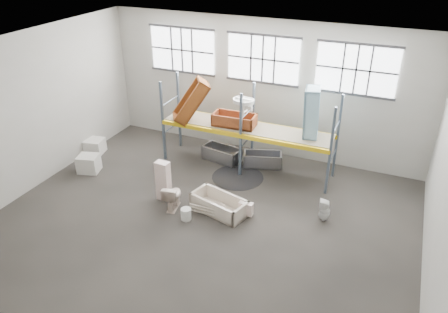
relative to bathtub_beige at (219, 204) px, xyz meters
The scene contains 34 objects.
floor 0.70m from the bathtub_beige, 112.45° to the right, with size 12.00×10.00×0.10m, color #49443E.
ceiling 4.84m from the bathtub_beige, 112.45° to the right, with size 12.00×10.00×0.10m, color silver.
wall_back 5.01m from the bathtub_beige, 93.06° to the left, with size 12.00×0.10×5.00m, color #AAA89E.
wall_front 6.07m from the bathtub_beige, 92.43° to the right, with size 12.00×0.10×5.00m, color #A8A69C.
wall_left 6.70m from the bathtub_beige, behind, with size 0.10×10.00×5.00m, color #9E9C92.
wall_right 6.26m from the bathtub_beige, ahead, with size 0.10×10.00×5.00m, color #AAA89D.
window_left 6.48m from the bathtub_beige, 128.26° to the left, with size 2.60×0.04×1.60m, color white.
window_mid 5.50m from the bathtub_beige, 93.14° to the left, with size 2.60×0.04×1.60m, color white.
window_right 6.24m from the bathtub_beige, 55.83° to the left, with size 2.60×0.04×1.60m, color white.
rack_upright_la 4.18m from the bathtub_beige, 144.38° to the left, with size 0.08×0.08×3.00m, color slate.
rack_upright_lb 4.94m from the bathtub_beige, 132.61° to the left, with size 0.08×0.08×3.00m, color slate.
rack_upright_ma 2.65m from the bathtub_beige, 95.88° to the left, with size 0.08×0.08×3.00m, color slate.
rack_upright_mb 3.74m from the bathtub_beige, 93.89° to the left, with size 0.08×0.08×3.00m, color slate.
rack_upright_ra 3.82m from the bathtub_beige, 40.06° to the left, with size 0.08×0.08×3.00m, color slate.
rack_upright_rb 4.64m from the bathtub_beige, 51.90° to the left, with size 0.08×0.08×3.00m, color slate.
rack_beam_front 2.65m from the bathtub_beige, 95.88° to the left, with size 6.00×0.10×0.14m, color yellow.
rack_beam_back 3.74m from the bathtub_beige, 93.89° to the left, with size 6.00×0.10×0.14m, color yellow.
shelf_deck 3.22m from the bathtub_beige, 94.68° to the left, with size 5.90×1.10×0.03m, color gray.
wet_patch 2.15m from the bathtub_beige, 96.43° to the left, with size 1.80×1.80×0.00m, color black.
bathtub_beige is the anchor object (origin of this frame).
cistern_spare 0.84m from the bathtub_beige, ahead, with size 0.42×0.20×0.40m, color beige.
sink_in_tub 0.12m from the bathtub_beige, 63.09° to the right, with size 0.40×0.40×0.14m, color beige.
toilet_beige 1.45m from the bathtub_beige, 164.85° to the right, with size 0.47×0.82×0.83m, color beige.
cistern_tall 1.94m from the bathtub_beige, behind, with size 0.43×0.28×1.32m, color beige.
toilet_white 3.13m from the bathtub_beige, 15.07° to the left, with size 0.32×0.32×0.70m, color white.
steel_tub_left 3.32m from the bathtub_beige, 112.24° to the left, with size 1.40×0.65×0.51m, color #B0B2B8, non-canonical shape.
steel_tub_right 3.28m from the bathtub_beige, 85.31° to the left, with size 1.36×0.63×0.50m, color #B2B3BB, non-canonical shape.
rust_tub_flat 3.29m from the bathtub_beige, 103.43° to the left, with size 1.48×0.69×0.42m, color #984420, non-canonical shape.
rust_tub_tilted 4.11m from the bathtub_beige, 129.78° to the left, with size 1.66×0.78×0.47m, color #7B4709, non-canonical shape.
sink_on_shelf 3.23m from the bathtub_beige, 96.09° to the left, with size 0.73×0.56×0.65m, color white.
blue_tub_upright 4.20m from the bathtub_beige, 58.19° to the left, with size 1.66×0.78×0.47m, color #94C5DB, non-canonical shape.
bucket 1.06m from the bathtub_beige, 134.31° to the right, with size 0.31×0.31×0.36m, color silver.
carton_near 5.26m from the bathtub_beige, behind, with size 0.71×0.61×0.61m, color silver.
carton_far 6.20m from the bathtub_beige, 164.19° to the left, with size 0.66×0.66×0.55m, color silver.
Camera 1 is at (4.73, -9.43, 7.71)m, focal length 34.87 mm.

